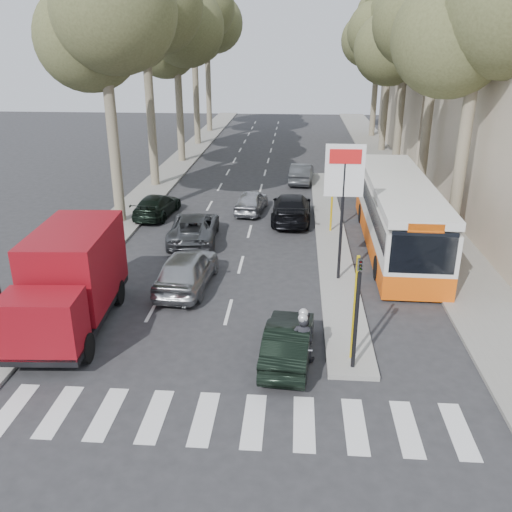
{
  "coord_description": "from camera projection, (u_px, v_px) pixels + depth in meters",
  "views": [
    {
      "loc": [
        1.41,
        -15.42,
        9.15
      ],
      "look_at": [
        -0.01,
        3.55,
        1.6
      ],
      "focal_mm": 38.0,
      "sensor_mm": 36.0,
      "label": 1
    }
  ],
  "objects": [
    {
      "name": "silver_hatchback",
      "position": [
        187.0,
        269.0,
        21.38
      ],
      "size": [
        2.14,
        4.7,
        1.56
      ],
      "primitive_type": "imported",
      "rotation": [
        0.0,
        0.0,
        3.08
      ],
      "color": "#989CA0",
      "rests_on": "ground"
    },
    {
      "name": "tree_l_a",
      "position": [
        105.0,
        14.0,
        25.71
      ],
      "size": [
        7.4,
        7.2,
        14.1
      ],
      "color": "#6B604C",
      "rests_on": "ground"
    },
    {
      "name": "billboard",
      "position": [
        343.0,
        194.0,
        20.81
      ],
      "size": [
        1.5,
        12.1,
        5.6
      ],
      "color": "yellow",
      "rests_on": "ground"
    },
    {
      "name": "queue_car_c",
      "position": [
        251.0,
        201.0,
        30.98
      ],
      "size": [
        1.91,
        3.9,
        1.28
      ],
      "primitive_type": "imported",
      "rotation": [
        0.0,
        0.0,
        3.03
      ],
      "color": "#A8AAB0",
      "rests_on": "ground"
    },
    {
      "name": "pedestrian_near",
      "position": [
        452.0,
        228.0,
        25.63
      ],
      "size": [
        1.05,
        0.97,
        1.65
      ],
      "primitive_type": "imported",
      "rotation": [
        0.0,
        0.0,
        2.46
      ],
      "color": "#392F47",
      "rests_on": "sidewalk_right"
    },
    {
      "name": "dark_hatchback",
      "position": [
        288.0,
        341.0,
        16.51
      ],
      "size": [
        1.68,
        3.99,
        1.28
      ],
      "primitive_type": "imported",
      "rotation": [
        0.0,
        0.0,
        3.06
      ],
      "color": "black",
      "rests_on": "ground"
    },
    {
      "name": "tree_l_d",
      "position": [
        194.0,
        10.0,
        47.45
      ],
      "size": [
        7.4,
        7.2,
        15.66
      ],
      "color": "#6B604C",
      "rests_on": "ground"
    },
    {
      "name": "city_bus",
      "position": [
        397.0,
        212.0,
        25.34
      ],
      "size": [
        2.93,
        12.39,
        3.25
      ],
      "rotation": [
        0.0,
        0.0,
        -0.02
      ],
      "color": "#E7550C",
      "rests_on": "ground"
    },
    {
      "name": "traffic_light_island",
      "position": [
        358.0,
        296.0,
        15.23
      ],
      "size": [
        0.16,
        0.41,
        3.6
      ],
      "color": "black",
      "rests_on": "ground"
    },
    {
      "name": "tree_l_b",
      "position": [
        146.0,
        8.0,
        32.88
      ],
      "size": [
        7.4,
        7.2,
        14.88
      ],
      "color": "#6B604C",
      "rests_on": "ground"
    },
    {
      "name": "queue_car_b",
      "position": [
        291.0,
        208.0,
        29.46
      ],
      "size": [
        2.15,
        5.13,
        1.48
      ],
      "primitive_type": "imported",
      "rotation": [
        0.0,
        0.0,
        3.13
      ],
      "color": "black",
      "rests_on": "ground"
    },
    {
      "name": "motorcycle",
      "position": [
        302.0,
        340.0,
        16.16
      ],
      "size": [
        0.8,
        2.19,
        1.86
      ],
      "rotation": [
        0.0,
        0.0,
        -0.05
      ],
      "color": "black",
      "rests_on": "ground"
    },
    {
      "name": "tree_l_e",
      "position": [
        208.0,
        25.0,
        55.25
      ],
      "size": [
        7.4,
        7.2,
        14.49
      ],
      "color": "#6B604C",
      "rests_on": "ground"
    },
    {
      "name": "pedestrian_far",
      "position": [
        417.0,
        204.0,
        29.25
      ],
      "size": [
        1.24,
        1.0,
        1.76
      ],
      "primitive_type": "imported",
      "rotation": [
        0.0,
        0.0,
        3.66
      ],
      "color": "brown",
      "rests_on": "sidewalk_right"
    },
    {
      "name": "traffic_island",
      "position": [
        330.0,
        232.0,
        27.71
      ],
      "size": [
        1.5,
        26.0,
        0.16
      ],
      "primitive_type": "cube",
      "color": "gray",
      "rests_on": "ground"
    },
    {
      "name": "sidewalk_right",
      "position": [
        393.0,
        173.0,
        40.32
      ],
      "size": [
        3.2,
        70.0,
        0.12
      ],
      "primitive_type": "cube",
      "color": "gray",
      "rests_on": "ground"
    },
    {
      "name": "queue_car_e",
      "position": [
        157.0,
        206.0,
        30.25
      ],
      "size": [
        2.16,
        4.42,
        1.24
      ],
      "primitive_type": "imported",
      "rotation": [
        0.0,
        0.0,
        3.04
      ],
      "color": "black",
      "rests_on": "ground"
    },
    {
      "name": "tree_r_c",
      "position": [
        409.0,
        33.0,
        37.77
      ],
      "size": [
        7.4,
        7.2,
        13.32
      ],
      "color": "#6B604C",
      "rests_on": "ground"
    },
    {
      "name": "red_truck",
      "position": [
        71.0,
        279.0,
        18.13
      ],
      "size": [
        2.73,
        6.34,
        3.31
      ],
      "rotation": [
        0.0,
        0.0,
        0.06
      ],
      "color": "black",
      "rests_on": "ground"
    },
    {
      "name": "queue_car_a",
      "position": [
        194.0,
        227.0,
        26.52
      ],
      "size": [
        2.61,
        5.02,
        1.35
      ],
      "primitive_type": "imported",
      "rotation": [
        0.0,
        0.0,
        3.22
      ],
      "color": "#44474B",
      "rests_on": "ground"
    },
    {
      "name": "tree_r_d",
      "position": [
        394.0,
        17.0,
        44.67
      ],
      "size": [
        7.4,
        7.2,
        14.88
      ],
      "color": "#6B604C",
      "rests_on": "ground"
    },
    {
      "name": "ground",
      "position": [
        248.0,
        341.0,
        17.77
      ],
      "size": [
        120.0,
        120.0,
        0.0
      ],
      "primitive_type": "plane",
      "color": "#28282B",
      "rests_on": "ground"
    },
    {
      "name": "building_far",
      "position": [
        468.0,
        56.0,
        45.26
      ],
      "size": [
        11.0,
        20.0,
        16.0
      ],
      "primitive_type": "cube",
      "color": "#B7A88E",
      "rests_on": "ground"
    },
    {
      "name": "tree_r_a",
      "position": [
        485.0,
        10.0,
        22.68
      ],
      "size": [
        7.4,
        7.2,
        14.1
      ],
      "color": "#6B604C",
      "rests_on": "ground"
    },
    {
      "name": "median_left",
      "position": [
        181.0,
        161.0,
        44.25
      ],
      "size": [
        2.4,
        64.0,
        0.12
      ],
      "primitive_type": "cube",
      "color": "gray",
      "rests_on": "ground"
    },
    {
      "name": "queue_car_d",
      "position": [
        302.0,
        173.0,
        37.45
      ],
      "size": [
        1.79,
        4.21,
        1.35
      ],
      "primitive_type": "imported",
      "rotation": [
        0.0,
        0.0,
        3.05
      ],
      "color": "#44474B",
      "rests_on": "ground"
    },
    {
      "name": "tree_r_e",
      "position": [
        381.0,
        28.0,
        52.33
      ],
      "size": [
        7.4,
        7.2,
        14.1
      ],
      "color": "#6B604C",
      "rests_on": "ground"
    },
    {
      "name": "tree_l_c",
      "position": [
        177.0,
        29.0,
        40.66
      ],
      "size": [
        7.4,
        7.2,
        13.71
      ],
      "color": "#6B604C",
      "rests_on": "ground"
    }
  ]
}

